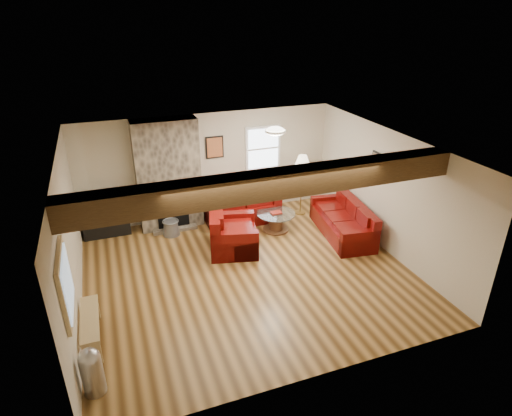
{
  "coord_description": "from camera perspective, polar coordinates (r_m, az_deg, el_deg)",
  "views": [
    {
      "loc": [
        -2.24,
        -6.56,
        4.63
      ],
      "look_at": [
        0.32,
        0.4,
        1.14
      ],
      "focal_mm": 30.0,
      "sensor_mm": 36.0,
      "label": 1
    }
  ],
  "objects": [
    {
      "name": "ceiling_dome",
      "position": [
        8.39,
        2.58,
        10.02
      ],
      "size": [
        0.4,
        0.4,
        0.18
      ],
      "primitive_type": null,
      "color": "white",
      "rests_on": "room"
    },
    {
      "name": "coal_bucket",
      "position": [
        9.73,
        -11.26,
        -2.56
      ],
      "size": [
        0.38,
        0.38,
        0.36
      ],
      "primitive_type": null,
      "color": "slate",
      "rests_on": "floor"
    },
    {
      "name": "hatch_window",
      "position": [
        6.02,
        -24.06,
        -9.18
      ],
      "size": [
        0.08,
        1.0,
        0.9
      ],
      "primitive_type": null,
      "color": "tan",
      "rests_on": "room"
    },
    {
      "name": "pine_bench",
      "position": [
        7.18,
        -21.08,
        -14.84
      ],
      "size": [
        0.26,
        1.13,
        0.43
      ],
      "primitive_type": null,
      "color": "tan",
      "rests_on": "floor"
    },
    {
      "name": "coffee_table",
      "position": [
        9.73,
        2.66,
        -1.83
      ],
      "size": [
        0.88,
        0.88,
        0.46
      ],
      "color": "#442A15",
      "rests_on": "floor"
    },
    {
      "name": "tv_cabinet",
      "position": [
        10.09,
        -19.3,
        -2.07
      ],
      "size": [
        1.0,
        0.4,
        0.5
      ],
      "primitive_type": "cube",
      "color": "black",
      "rests_on": "floor"
    },
    {
      "name": "room",
      "position": [
        7.71,
        -1.2,
        -0.81
      ],
      "size": [
        8.0,
        8.0,
        8.0
      ],
      "color": "#533516",
      "rests_on": "ground"
    },
    {
      "name": "television",
      "position": [
        9.89,
        -19.7,
        0.47
      ],
      "size": [
        0.84,
        0.11,
        0.48
      ],
      "primitive_type": "imported",
      "color": "black",
      "rests_on": "tv_cabinet"
    },
    {
      "name": "sofa_three",
      "position": [
        9.66,
        11.45,
        -1.44
      ],
      "size": [
        1.09,
        2.07,
        0.76
      ],
      "primitive_type": null,
      "rotation": [
        0.0,
        0.0,
        -1.71
      ],
      "color": "#410704",
      "rests_on": "floor"
    },
    {
      "name": "armchair_red",
      "position": [
        8.87,
        -3.05,
        -3.02
      ],
      "size": [
        1.19,
        1.29,
        0.88
      ],
      "primitive_type": null,
      "rotation": [
        0.0,
        0.0,
        1.33
      ],
      "color": "#410704",
      "rests_on": "floor"
    },
    {
      "name": "artwork_back",
      "position": [
        10.01,
        -5.53,
        8.05
      ],
      "size": [
        0.42,
        0.06,
        0.52
      ],
      "primitive_type": null,
      "color": "black",
      "rests_on": "room"
    },
    {
      "name": "artwork_right",
      "position": [
        9.08,
        16.15,
        5.67
      ],
      "size": [
        0.06,
        0.55,
        0.42
      ],
      "primitive_type": null,
      "color": "black",
      "rests_on": "room"
    },
    {
      "name": "floor_lamp",
      "position": [
        10.2,
        6.21,
        5.83
      ],
      "size": [
        0.38,
        0.38,
        1.49
      ],
      "color": "#A78645",
      "rests_on": "floor"
    },
    {
      "name": "loveseat",
      "position": [
        10.14,
        -2.04,
        0.86
      ],
      "size": [
        1.74,
        1.02,
        0.91
      ],
      "primitive_type": null,
      "rotation": [
        0.0,
        0.0,
        -0.02
      ],
      "color": "#410704",
      "rests_on": "floor"
    },
    {
      "name": "back_window",
      "position": [
        10.41,
        0.95,
        7.97
      ],
      "size": [
        0.9,
        0.08,
        1.1
      ],
      "primitive_type": null,
      "color": "white",
      "rests_on": "room"
    },
    {
      "name": "pedal_bin",
      "position": [
        6.3,
        -21.04,
        -19.64
      ],
      "size": [
        0.31,
        0.31,
        0.72
      ],
      "primitive_type": null,
      "rotation": [
        0.0,
        0.0,
        0.08
      ],
      "color": "#A7A7AC",
      "rests_on": "floor"
    },
    {
      "name": "chimney_breast",
      "position": [
        9.75,
        -11.62,
        4.19
      ],
      "size": [
        1.4,
        0.67,
        2.5
      ],
      "color": "#3C362E",
      "rests_on": "floor"
    },
    {
      "name": "oak_beam",
      "position": [
        6.21,
        2.49,
        3.24
      ],
      "size": [
        6.0,
        0.36,
        0.38
      ],
      "primitive_type": "cube",
      "color": "#31200E",
      "rests_on": "room"
    }
  ]
}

